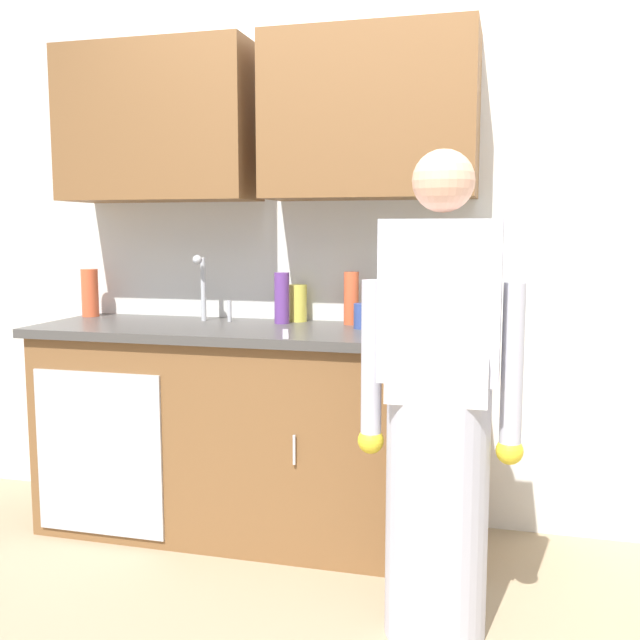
{
  "coord_description": "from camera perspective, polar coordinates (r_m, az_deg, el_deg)",
  "views": [
    {
      "loc": [
        0.55,
        -2.29,
        1.37
      ],
      "look_at": [
        -0.2,
        0.55,
        1.0
      ],
      "focal_mm": 40.7,
      "sensor_mm": 36.0,
      "label": 1
    }
  ],
  "objects": [
    {
      "name": "ground_plane",
      "position": [
        2.72,
        1.23,
        -23.0
      ],
      "size": [
        9.0,
        9.0,
        0.0
      ],
      "primitive_type": "plane",
      "color": "#998466"
    },
    {
      "name": "kitchen_wall_with_uppers",
      "position": [
        3.36,
        3.01,
        8.95
      ],
      "size": [
        4.8,
        0.44,
        2.7
      ],
      "color": "silver",
      "rests_on": "ground"
    },
    {
      "name": "counter_cabinet",
      "position": [
        3.32,
        -5.31,
        -8.97
      ],
      "size": [
        1.9,
        0.62,
        0.9
      ],
      "color": "brown",
      "rests_on": "ground"
    },
    {
      "name": "countertop",
      "position": [
        3.22,
        -5.34,
        -0.9
      ],
      "size": [
        1.96,
        0.66,
        0.04
      ],
      "primitive_type": "cube",
      "color": "#474442",
      "rests_on": "counter_cabinet"
    },
    {
      "name": "sink",
      "position": [
        3.32,
        -9.49,
        -0.62
      ],
      "size": [
        0.5,
        0.36,
        0.35
      ],
      "color": "#B7BABF",
      "rests_on": "counter_cabinet"
    },
    {
      "name": "person_at_sink",
      "position": [
        2.46,
        9.27,
        -8.92
      ],
      "size": [
        0.55,
        0.34,
        1.62
      ],
      "color": "white",
      "rests_on": "ground"
    },
    {
      "name": "bottle_water_short",
      "position": [
        3.31,
        -3.02,
        1.73
      ],
      "size": [
        0.07,
        0.07,
        0.23
      ],
      "primitive_type": "cylinder",
      "color": "#66388C",
      "rests_on": "countertop"
    },
    {
      "name": "bottle_cleaner_spray",
      "position": [
        3.76,
        -17.64,
        2.05
      ],
      "size": [
        0.08,
        0.08,
        0.23
      ],
      "primitive_type": "cylinder",
      "color": "#E05933",
      "rests_on": "countertop"
    },
    {
      "name": "bottle_water_tall",
      "position": [
        3.28,
        2.47,
        1.72
      ],
      "size": [
        0.07,
        0.07,
        0.24
      ],
      "primitive_type": "cylinder",
      "color": "#E05933",
      "rests_on": "countertop"
    },
    {
      "name": "bottle_dish_liquid",
      "position": [
        3.21,
        8.31,
        1.76
      ],
      "size": [
        0.08,
        0.08,
        0.26
      ],
      "primitive_type": "cylinder",
      "color": "#2D8C4C",
      "rests_on": "countertop"
    },
    {
      "name": "bottle_soap",
      "position": [
        3.39,
        -1.74,
        1.33
      ],
      "size": [
        0.08,
        0.08,
        0.17
      ],
      "primitive_type": "cylinder",
      "color": "#D8D14C",
      "rests_on": "countertop"
    },
    {
      "name": "cup_by_sink",
      "position": [
        3.15,
        3.36,
        0.31
      ],
      "size": [
        0.08,
        0.08,
        0.11
      ],
      "primitive_type": "cylinder",
      "color": "#33478C",
      "rests_on": "countertop"
    },
    {
      "name": "knife_on_counter",
      "position": [
        2.98,
        -2.73,
        -1.08
      ],
      "size": [
        0.1,
        0.24,
        0.01
      ],
      "primitive_type": "cube",
      "rotation": [
        0.0,
        0.0,
        1.88
      ],
      "color": "silver",
      "rests_on": "countertop"
    },
    {
      "name": "sponge",
      "position": [
        3.09,
        8.13,
        -0.62
      ],
      "size": [
        0.11,
        0.07,
        0.03
      ],
      "primitive_type": "cube",
      "color": "#4CBF4C",
      "rests_on": "countertop"
    }
  ]
}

